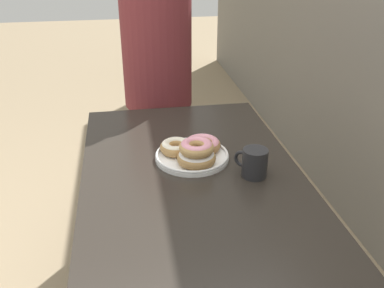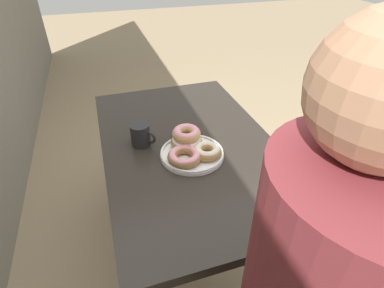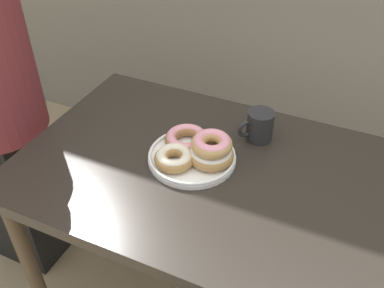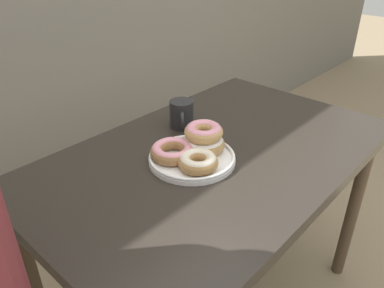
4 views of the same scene
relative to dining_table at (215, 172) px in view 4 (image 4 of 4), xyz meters
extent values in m
cube|color=#28231E|center=(0.00, 0.00, 0.06)|extent=(1.21, 0.75, 0.04)
cylinder|color=#473828|center=(0.55, -0.31, -0.32)|extent=(0.05, 0.05, 0.72)
cylinder|color=#473828|center=(-0.55, 0.31, -0.32)|extent=(0.05, 0.05, 0.72)
cylinder|color=#473828|center=(0.55, 0.31, -0.32)|extent=(0.05, 0.05, 0.72)
cylinder|color=white|center=(-0.10, 0.02, 0.09)|extent=(0.27, 0.27, 0.01)
torus|color=white|center=(-0.10, 0.02, 0.10)|extent=(0.26, 0.26, 0.01)
torus|color=#B2844C|center=(-0.04, 0.02, 0.12)|extent=(0.14, 0.14, 0.04)
torus|color=white|center=(-0.04, 0.02, 0.12)|extent=(0.13, 0.13, 0.03)
torus|color=#9E7042|center=(-0.14, 0.06, 0.12)|extent=(0.19, 0.19, 0.04)
torus|color=pink|center=(-0.14, 0.06, 0.12)|extent=(0.18, 0.18, 0.03)
torus|color=#B2844C|center=(-0.13, -0.04, 0.12)|extent=(0.17, 0.17, 0.04)
torus|color=silver|center=(-0.13, -0.04, 0.12)|extent=(0.15, 0.15, 0.03)
torus|color=tan|center=(-0.04, 0.02, 0.16)|extent=(0.14, 0.14, 0.04)
torus|color=pink|center=(-0.04, 0.02, 0.17)|extent=(0.13, 0.13, 0.03)
cylinder|color=#232326|center=(0.05, 0.20, 0.13)|extent=(0.08, 0.08, 0.10)
cylinder|color=#382114|center=(0.05, 0.20, 0.18)|extent=(0.07, 0.07, 0.00)
torus|color=#232326|center=(0.02, 0.17, 0.13)|extent=(0.05, 0.05, 0.06)
camera|label=1|loc=(1.24, -0.21, 0.83)|focal=40.00mm
camera|label=2|loc=(-1.05, 0.32, 0.84)|focal=28.00mm
camera|label=3|loc=(0.31, -0.88, 0.92)|focal=40.00mm
camera|label=4|loc=(-0.82, -0.64, 0.69)|focal=35.00mm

